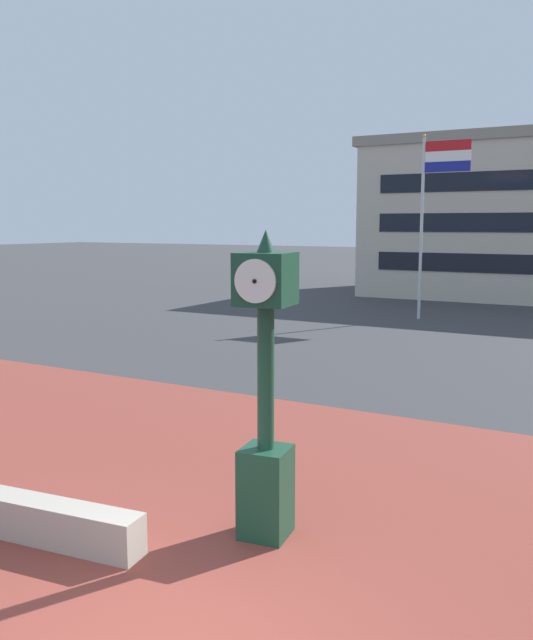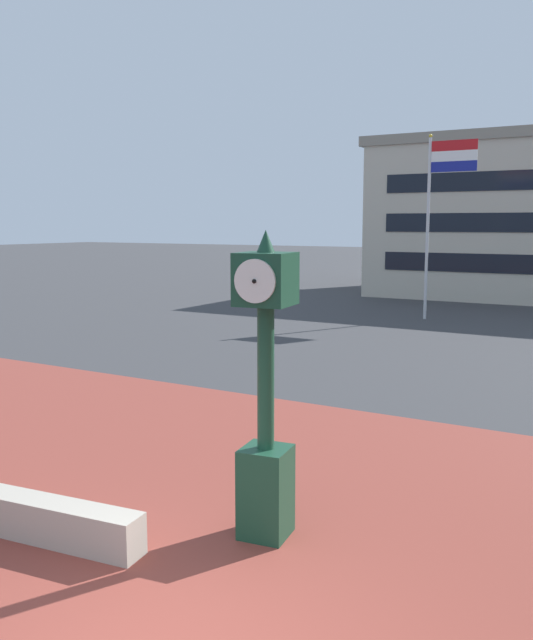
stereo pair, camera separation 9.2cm
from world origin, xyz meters
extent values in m
cube|color=brown|center=(0.00, 2.17, 0.00)|extent=(44.00, 12.34, 0.01)
cube|color=#ADA393|center=(-2.93, 1.14, 0.25)|extent=(3.22, 0.77, 0.50)
cube|color=#19422D|center=(-0.42, 2.61, 0.55)|extent=(0.63, 0.63, 1.10)
cylinder|color=#19422D|center=(-0.42, 2.61, 1.96)|extent=(0.20, 0.20, 1.72)
cube|color=#19422D|center=(-0.42, 2.61, 3.13)|extent=(0.69, 0.69, 0.61)
cylinder|color=white|center=(-0.46, 2.92, 3.13)|extent=(0.49, 0.10, 0.49)
sphere|color=black|center=(-0.47, 2.94, 3.13)|extent=(0.05, 0.05, 0.05)
cylinder|color=white|center=(-0.38, 2.29, 3.13)|extent=(0.49, 0.10, 0.49)
sphere|color=black|center=(-0.37, 2.27, 3.13)|extent=(0.05, 0.05, 0.05)
cone|color=#19422D|center=(-0.42, 2.61, 3.57)|extent=(0.21, 0.21, 0.26)
cylinder|color=silver|center=(-4.44, 22.15, 3.53)|extent=(0.12, 0.12, 7.05)
sphere|color=gold|center=(-4.44, 22.15, 7.11)|extent=(0.14, 0.14, 0.14)
cube|color=red|center=(-3.51, 22.15, 6.71)|extent=(1.74, 0.02, 0.39)
cube|color=white|center=(-3.51, 22.15, 6.32)|extent=(1.74, 0.02, 0.39)
cube|color=navy|center=(-3.51, 22.15, 5.93)|extent=(1.74, 0.02, 0.39)
camera|label=1|loc=(3.42, -4.18, 3.76)|focal=37.98mm
camera|label=2|loc=(3.50, -4.13, 3.76)|focal=37.98mm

